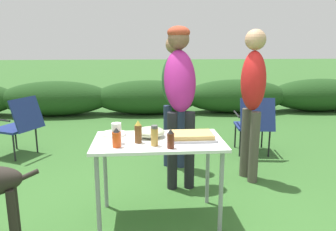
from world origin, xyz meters
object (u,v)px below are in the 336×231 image
object	(u,v)px
paper_cup_stack	(117,133)
standing_person_in_red_jacket	(253,90)
standing_person_in_navy_coat	(180,85)
camp_chair_near_hedge	(19,123)
mixing_bowl	(150,132)
bbq_sauce_bottle	(171,139)
food_tray	(191,136)
standing_person_in_gray_fleece	(174,88)
hot_sauce_bottle	(117,138)
spice_jar	(154,136)
beer_bottle	(138,132)
camp_chair_green_behind_table	(254,122)
plate_stack	(114,134)
folding_table	(158,148)

from	to	relation	value
paper_cup_stack	standing_person_in_red_jacket	xyz separation A→B (m)	(1.43, 0.88, 0.21)
standing_person_in_navy_coat	camp_chair_near_hedge	xyz separation A→B (m)	(-2.09, 1.08, -0.64)
mixing_bowl	camp_chair_near_hedge	bearing A→B (deg)	135.11
paper_cup_stack	bbq_sauce_bottle	size ratio (longest dim) A/B	1.09
bbq_sauce_bottle	standing_person_in_red_jacket	distance (m)	1.47
food_tray	standing_person_in_gray_fleece	xyz separation A→B (m)	(-0.02, 1.28, 0.24)
hot_sauce_bottle	spice_jar	bearing A→B (deg)	1.94
camp_chair_near_hedge	standing_person_in_gray_fleece	bearing A→B (deg)	-78.01
beer_bottle	paper_cup_stack	bearing A→B (deg)	178.73
beer_bottle	standing_person_in_gray_fleece	xyz separation A→B (m)	(0.44, 1.35, 0.17)
paper_cup_stack	standing_person_in_navy_coat	world-z (taller)	standing_person_in_navy_coat
camp_chair_green_behind_table	beer_bottle	bearing A→B (deg)	-126.30
standing_person_in_gray_fleece	camp_chair_near_hedge	size ratio (longest dim) A/B	1.97
standing_person_in_navy_coat	paper_cup_stack	bearing A→B (deg)	-127.53
plate_stack	standing_person_in_gray_fleece	size ratio (longest dim) A/B	0.13
beer_bottle	camp_chair_green_behind_table	bearing A→B (deg)	47.05
camp_chair_green_behind_table	standing_person_in_gray_fleece	bearing A→B (deg)	-155.98
camp_chair_near_hedge	camp_chair_green_behind_table	bearing A→B (deg)	-66.47
beer_bottle	bbq_sauce_bottle	world-z (taller)	beer_bottle
food_tray	camp_chair_near_hedge	size ratio (longest dim) A/B	0.49
folding_table	camp_chair_near_hedge	distance (m)	2.60
camp_chair_near_hedge	spice_jar	bearing A→B (deg)	-111.19
paper_cup_stack	bbq_sauce_bottle	world-z (taller)	paper_cup_stack
paper_cup_stack	camp_chair_green_behind_table	xyz separation A→B (m)	(1.77, 1.71, -0.36)
paper_cup_stack	camp_chair_near_hedge	xyz separation A→B (m)	(-1.48, 1.91, -0.36)
plate_stack	camp_chair_green_behind_table	bearing A→B (deg)	38.86
mixing_bowl	spice_jar	distance (m)	0.26
paper_cup_stack	standing_person_in_navy_coat	xyz separation A→B (m)	(0.62, 0.83, 0.28)
mixing_bowl	folding_table	bearing A→B (deg)	-54.96
bbq_sauce_bottle	standing_person_in_red_jacket	xyz separation A→B (m)	(1.00, 1.05, 0.22)
paper_cup_stack	camp_chair_green_behind_table	bearing A→B (deg)	43.99
hot_sauce_bottle	camp_chair_near_hedge	size ratio (longest dim) A/B	0.19
standing_person_in_navy_coat	camp_chair_green_behind_table	size ratio (longest dim) A/B	2.08
standing_person_in_red_jacket	standing_person_in_gray_fleece	xyz separation A→B (m)	(-0.82, 0.46, -0.03)
camp_chair_green_behind_table	food_tray	bearing A→B (deg)	-118.21
spice_jar	camp_chair_green_behind_table	xyz separation A→B (m)	(1.46, 1.80, -0.35)
standing_person_in_navy_coat	camp_chair_green_behind_table	world-z (taller)	standing_person_in_navy_coat
plate_stack	hot_sauce_bottle	distance (m)	0.36
spice_jar	standing_person_in_navy_coat	world-z (taller)	standing_person_in_navy_coat
folding_table	plate_stack	bearing A→B (deg)	155.29
hot_sauce_bottle	standing_person_in_navy_coat	world-z (taller)	standing_person_in_navy_coat
beer_bottle	food_tray	bearing A→B (deg)	9.20
hot_sauce_bottle	bbq_sauce_bottle	world-z (taller)	hot_sauce_bottle
food_tray	plate_stack	world-z (taller)	food_tray
standing_person_in_navy_coat	camp_chair_green_behind_table	bearing A→B (deg)	36.41
spice_jar	standing_person_in_red_jacket	xyz separation A→B (m)	(1.13, 0.98, 0.21)
standing_person_in_red_jacket	standing_person_in_navy_coat	bearing A→B (deg)	-99.38
paper_cup_stack	beer_bottle	xyz separation A→B (m)	(0.18, -0.00, 0.01)
hot_sauce_bottle	plate_stack	bearing A→B (deg)	98.53
food_tray	paper_cup_stack	world-z (taller)	paper_cup_stack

